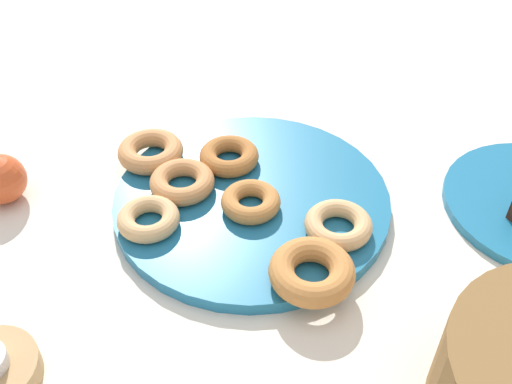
% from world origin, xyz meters
% --- Properties ---
extents(ground_plane, '(2.40, 2.40, 0.00)m').
position_xyz_m(ground_plane, '(0.00, 0.00, 0.00)').
color(ground_plane, beige).
extents(donut_plate, '(0.36, 0.36, 0.02)m').
position_xyz_m(donut_plate, '(0.00, 0.00, 0.01)').
color(donut_plate, '#1E6B93').
rests_on(donut_plate, ground_plane).
extents(donut_0, '(0.12, 0.12, 0.03)m').
position_xyz_m(donut_0, '(0.13, -0.10, 0.03)').
color(donut_0, '#C6844C').
rests_on(donut_0, donut_plate).
extents(donut_1, '(0.08, 0.08, 0.02)m').
position_xyz_m(donut_1, '(0.01, 0.03, 0.03)').
color(donut_1, '#BC7A3D').
rests_on(donut_1, donut_plate).
extents(donut_2, '(0.12, 0.12, 0.02)m').
position_xyz_m(donut_2, '(0.09, -0.03, 0.03)').
color(donut_2, '#C6844C').
rests_on(donut_2, donut_plate).
extents(donut_3, '(0.11, 0.11, 0.02)m').
position_xyz_m(donut_3, '(0.14, 0.03, 0.03)').
color(donut_3, tan).
rests_on(donut_3, donut_plate).
extents(donut_4, '(0.14, 0.14, 0.03)m').
position_xyz_m(donut_4, '(-0.04, 0.16, 0.03)').
color(donut_4, '#BC7A3D').
rests_on(donut_4, donut_plate).
extents(donut_5, '(0.10, 0.10, 0.02)m').
position_xyz_m(donut_5, '(0.02, -0.07, 0.03)').
color(donut_5, '#AD6B33').
rests_on(donut_5, donut_plate).
extents(donut_6, '(0.11, 0.11, 0.02)m').
position_xyz_m(donut_6, '(-0.09, 0.09, 0.03)').
color(donut_6, tan).
rests_on(donut_6, donut_plate).
extents(apple, '(0.07, 0.07, 0.07)m').
position_xyz_m(apple, '(0.32, -0.07, 0.03)').
color(apple, '#CC4C23').
rests_on(apple, ground_plane).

